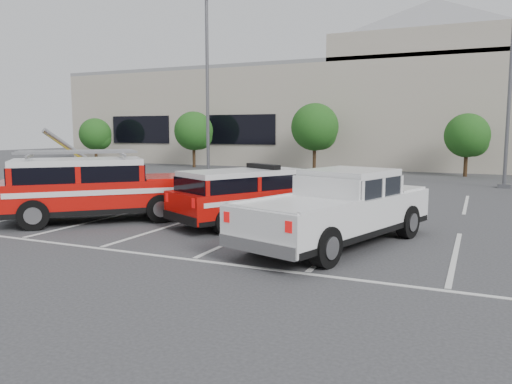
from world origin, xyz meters
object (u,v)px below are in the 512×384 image
fire_chief_suv (252,200)px  utility_rig (62,190)px  light_pole_mid (510,84)px  white_pickup (338,215)px  ladder_suv (93,193)px  light_pole_left (207,89)px  tree_left (195,132)px  tree_mid_left (316,129)px  tree_far_left (97,135)px  convention_building (409,109)px  tree_mid_right (469,137)px

fire_chief_suv → utility_rig: 8.34m
light_pole_mid → white_pickup: light_pole_mid is taller
ladder_suv → light_pole_left: bearing=148.2°
tree_left → tree_mid_left: (10.00, 0.00, 0.27)m
tree_far_left → fire_chief_suv: (24.30, -20.30, -1.75)m
convention_building → light_pole_left: (-8.18, -19.86, 0.47)m
light_pole_left → light_pole_mid: bearing=14.9°
convention_building → white_pickup: convention_building is taller
tree_mid_left → light_pole_left: light_pole_left is taller
tree_left → tree_mid_left: tree_mid_left is taller
fire_chief_suv → utility_rig: (-8.33, 0.44, -0.16)m
tree_left → light_pole_left: light_pole_left is taller
fire_chief_suv → white_pickup: bearing=0.4°
tree_mid_right → ladder_suv: tree_mid_right is taller
tree_far_left → ladder_suv: bearing=-48.4°
light_pole_left → utility_rig: bearing=-95.4°
convention_building → light_pole_left: convention_building is taller
white_pickup → utility_rig: (-11.55, 2.17, -0.16)m
light_pole_mid → fire_chief_suv: bearing=-118.1°
convention_building → light_pole_mid: size_ratio=5.86×
utility_rig → tree_mid_left: bearing=96.7°
tree_mid_left → fire_chief_suv: (4.30, -20.30, -2.28)m
white_pickup → tree_far_left: bearing=158.7°
tree_far_left → tree_left: (10.00, 0.00, 0.27)m
tree_mid_right → ladder_suv: 24.39m
white_pickup → light_pole_mid: bearing=92.1°
light_pole_left → ladder_suv: (2.54, -11.89, -4.28)m
light_pole_mid → tree_mid_right: bearing=107.5°
convention_building → fire_chief_suv: convention_building is taller
tree_mid_left → light_pole_mid: (11.91, -6.05, 2.14)m
convention_building → tree_left: size_ratio=13.58×
light_pole_left → ladder_suv: bearing=-77.9°
white_pickup → utility_rig: utility_rig is taller
tree_far_left → tree_mid_right: (30.00, 0.00, 0.00)m
light_pole_mid → tree_far_left: bearing=169.3°
tree_left → light_pole_left: 12.43m
tree_left → light_pole_mid: (21.91, -6.05, 2.41)m
white_pickup → ladder_suv: size_ratio=1.14×
tree_mid_right → tree_left: bearing=180.0°
tree_mid_left → white_pickup: tree_mid_left is taller
tree_mid_right → fire_chief_suv: tree_mid_right is taller
light_pole_mid → tree_left: bearing=164.6°
tree_mid_left → utility_rig: 20.41m
convention_building → tree_mid_right: bearing=-63.4°
convention_building → ladder_suv: size_ratio=10.49×
tree_mid_right → light_pole_left: 16.72m
convention_building → utility_rig: 31.31m
ladder_suv → utility_rig: 4.06m
convention_building → tree_mid_right: convention_building is taller
tree_mid_right → light_pole_left: light_pole_left is taller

